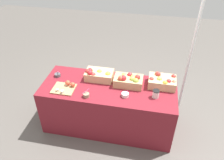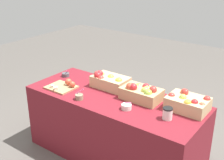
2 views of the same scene
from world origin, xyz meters
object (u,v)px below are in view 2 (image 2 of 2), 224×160
(apple_crate_left, at_px, (188,103))
(cutting_board_front, at_px, (64,86))
(apple_crate_right, at_px, (109,81))
(apple_crate_middle, at_px, (141,93))
(sample_bowl_far, at_px, (66,75))
(coffee_cup, at_px, (168,113))
(sample_bowl_mid, at_px, (79,97))
(sample_bowl_near, at_px, (126,107))

(apple_crate_left, distance_m, cutting_board_front, 1.35)
(apple_crate_left, xyz_separation_m, apple_crate_right, (-0.92, -0.02, 0.00))
(apple_crate_middle, relative_size, apple_crate_right, 1.00)
(cutting_board_front, distance_m, sample_bowl_far, 0.34)
(apple_crate_middle, distance_m, sample_bowl_far, 1.07)
(apple_crate_middle, relative_size, coffee_cup, 3.63)
(coffee_cup, bearing_deg, apple_crate_right, 163.42)
(cutting_board_front, bearing_deg, apple_crate_right, 38.65)
(apple_crate_left, xyz_separation_m, sample_bowl_mid, (-0.98, -0.44, -0.04))
(cutting_board_front, height_order, sample_bowl_mid, sample_bowl_mid)
(apple_crate_left, height_order, apple_crate_right, apple_crate_right)
(apple_crate_middle, xyz_separation_m, sample_bowl_far, (-1.06, 0.00, -0.06))
(cutting_board_front, bearing_deg, sample_bowl_far, 131.06)
(apple_crate_right, distance_m, cutting_board_front, 0.50)
(apple_crate_left, distance_m, apple_crate_right, 0.92)
(apple_crate_left, xyz_separation_m, apple_crate_middle, (-0.47, -0.07, 0.01))
(sample_bowl_near, bearing_deg, apple_crate_right, 144.84)
(sample_bowl_near, xyz_separation_m, sample_bowl_far, (-1.06, 0.26, -0.00))
(cutting_board_front, xyz_separation_m, sample_bowl_far, (-0.22, 0.26, -0.00))
(apple_crate_right, relative_size, sample_bowl_mid, 3.47)
(sample_bowl_near, bearing_deg, apple_crate_middle, 88.72)
(sample_bowl_mid, bearing_deg, apple_crate_right, 82.09)
(apple_crate_left, bearing_deg, coffee_cup, -105.78)
(apple_crate_middle, bearing_deg, cutting_board_front, -162.96)
(apple_crate_middle, relative_size, sample_bowl_mid, 3.47)
(sample_bowl_near, distance_m, coffee_cup, 0.40)
(cutting_board_front, bearing_deg, apple_crate_middle, 17.04)
(apple_crate_right, bearing_deg, cutting_board_front, -141.35)
(apple_crate_right, height_order, cutting_board_front, apple_crate_right)
(apple_crate_left, height_order, coffee_cup, apple_crate_left)
(sample_bowl_far, bearing_deg, sample_bowl_mid, -33.68)
(sample_bowl_near, relative_size, coffee_cup, 0.88)
(coffee_cup, bearing_deg, sample_bowl_near, -170.99)
(apple_crate_left, relative_size, sample_bowl_mid, 3.27)
(cutting_board_front, height_order, sample_bowl_far, sample_bowl_far)
(apple_crate_left, xyz_separation_m, cutting_board_front, (-1.31, -0.33, -0.05))
(sample_bowl_far, relative_size, coffee_cup, 0.88)
(apple_crate_left, relative_size, sample_bowl_far, 3.89)
(apple_crate_left, bearing_deg, apple_crate_middle, -171.30)
(sample_bowl_near, bearing_deg, apple_crate_left, 35.01)
(cutting_board_front, xyz_separation_m, coffee_cup, (1.23, 0.06, 0.03))
(apple_crate_right, height_order, sample_bowl_mid, apple_crate_right)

